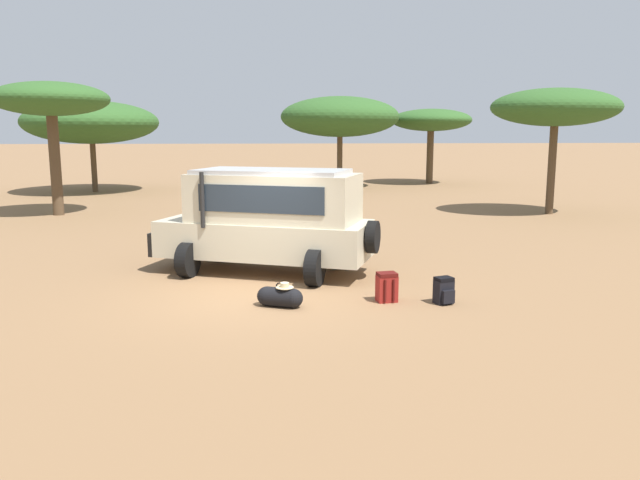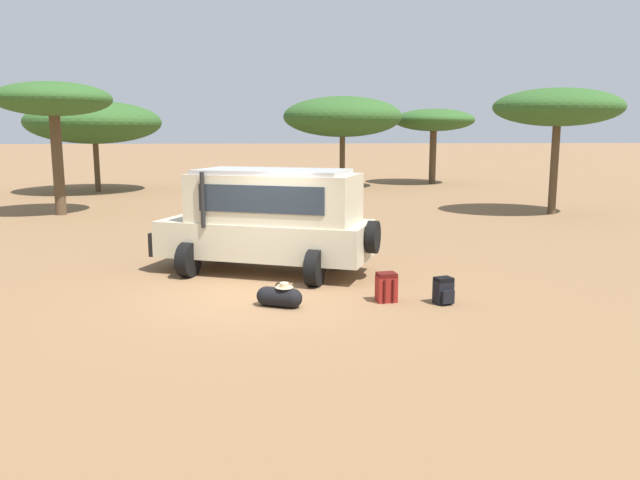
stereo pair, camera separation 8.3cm
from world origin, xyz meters
The scene contains 10 objects.
ground_plane centered at (0.00, 0.00, 0.00)m, with size 320.00×320.00×0.00m, color olive.
safari_vehicle centered at (0.33, 2.20, 1.29)m, with size 5.40×3.78×2.44m.
backpack_beside_front_wheel centered at (2.58, -0.60, 0.28)m, with size 0.42×0.43×0.58m.
backpack_cluster_center centered at (3.65, -0.87, 0.25)m, with size 0.40×0.41×0.52m.
duffel_bag_low_black_case centered at (0.48, -0.77, 0.19)m, with size 0.87×0.58×0.48m.
acacia_tree_far_left centered at (-8.90, 23.19, 3.78)m, with size 7.16×7.72×4.94m.
acacia_tree_left_mid centered at (-7.89, 13.38, 4.48)m, with size 4.45×4.60×5.21m.
acacia_tree_centre_back centered at (4.93, 24.68, 4.14)m, with size 6.97×6.47×5.33m.
acacia_tree_right_mid centered at (11.03, 26.88, 3.97)m, with size 5.04×5.49×4.71m.
acacia_tree_far_right centered at (11.83, 11.78, 4.22)m, with size 5.10×4.40×4.99m.
Camera 2 is at (0.19, -12.31, 3.31)m, focal length 35.00 mm.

